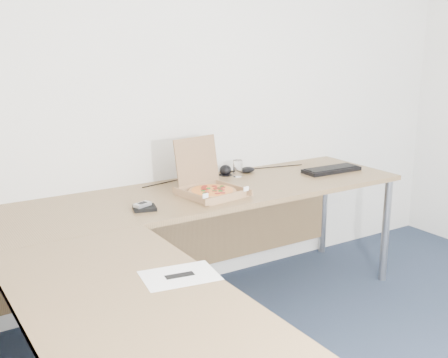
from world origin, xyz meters
TOP-DOWN VIEW (x-y plane):
  - desk at (-0.82, 0.97)m, footprint 2.50×2.20m
  - pizza_box at (-0.52, 1.31)m, footprint 0.30×0.35m
  - drinking_glass at (-0.16, 1.59)m, footprint 0.06×0.06m
  - keyboard at (0.44, 1.36)m, footprint 0.40×0.16m
  - mouse at (-0.05, 1.64)m, footprint 0.12×0.09m
  - wallet at (-0.95, 1.26)m, footprint 0.13×0.12m
  - phone at (-0.95, 1.26)m, footprint 0.10×0.07m
  - paper_sheet at (-1.17, 0.44)m, footprint 0.30×0.24m
  - dome_speaker at (-0.20, 1.66)m, footprint 0.09×0.09m
  - cable_bundle at (-0.21, 1.68)m, footprint 0.57×0.12m

SIDE VIEW (x-z plane):
  - desk at x=-0.82m, z-range 0.34..1.07m
  - paper_sheet at x=-1.17m, z-range 0.73..0.73m
  - cable_bundle at x=-0.21m, z-range 0.73..0.74m
  - wallet at x=-0.95m, z-range 0.73..0.75m
  - keyboard at x=0.44m, z-range 0.73..0.75m
  - mouse at x=-0.05m, z-range 0.73..0.77m
  - phone at x=-0.95m, z-range 0.75..0.77m
  - pizza_box at x=-0.52m, z-range 0.61..0.92m
  - dome_speaker at x=-0.20m, z-range 0.73..0.80m
  - drinking_glass at x=-0.16m, z-range 0.73..0.84m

